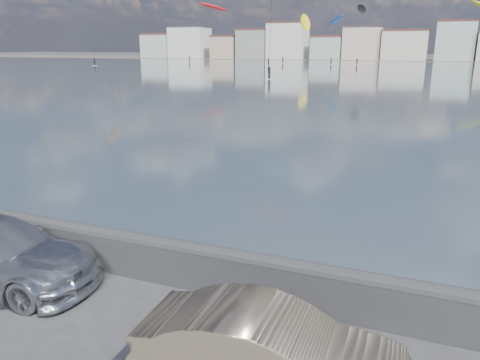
% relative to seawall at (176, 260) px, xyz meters
% --- Properties ---
extents(ground, '(700.00, 700.00, 0.00)m').
position_rel_seawall_xyz_m(ground, '(0.00, -2.70, -0.58)').
color(ground, '#333335').
rests_on(ground, ground).
extents(bay_water, '(500.00, 177.00, 0.00)m').
position_rel_seawall_xyz_m(bay_water, '(0.00, 88.80, -0.58)').
color(bay_water, '#384352').
rests_on(bay_water, ground).
extents(far_shore_strip, '(500.00, 60.00, 0.00)m').
position_rel_seawall_xyz_m(far_shore_strip, '(0.00, 197.30, -0.57)').
color(far_shore_strip, '#4C473D').
rests_on(far_shore_strip, ground).
extents(seawall, '(400.00, 0.36, 1.08)m').
position_rel_seawall_xyz_m(seawall, '(0.00, 0.00, 0.00)').
color(seawall, '#28282B').
rests_on(seawall, ground).
extents(far_buildings, '(240.79, 13.26, 14.60)m').
position_rel_seawall_xyz_m(far_buildings, '(1.31, 183.30, 5.44)').
color(far_buildings, '#B7C6BC').
rests_on(far_buildings, ground).
extents(car_champagne, '(4.25, 1.64, 1.38)m').
position_rel_seawall_xyz_m(car_champagne, '(3.02, -2.46, 0.11)').
color(car_champagne, tan).
rests_on(car_champagne, ground).
extents(kitesurfer_4, '(4.35, 20.95, 17.45)m').
position_rel_seawall_xyz_m(kitesurfer_4, '(-16.96, 143.20, 15.14)').
color(kitesurfer_4, black).
rests_on(kitesurfer_4, ground).
extents(kitesurfer_9, '(9.55, 18.50, 20.09)m').
position_rel_seawall_xyz_m(kitesurfer_9, '(-68.31, 147.88, 17.54)').
color(kitesurfer_9, red).
rests_on(kitesurfer_9, ground).
extents(kitesurfer_12, '(6.97, 18.78, 16.15)m').
position_rel_seawall_xyz_m(kitesurfer_12, '(-35.34, 147.62, 11.95)').
color(kitesurfer_12, yellow).
rests_on(kitesurfer_12, ground).
extents(kitesurfer_14, '(7.42, 13.60, 14.88)m').
position_rel_seawall_xyz_m(kitesurfer_14, '(-24.31, 141.70, 12.05)').
color(kitesurfer_14, blue).
rests_on(kitesurfer_14, ground).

